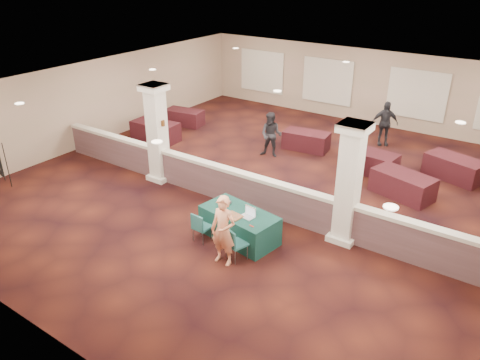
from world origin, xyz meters
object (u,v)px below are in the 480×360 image
Objects in this scene: far_table_front_center at (370,162)px; attendee_c at (385,123)px; far_table_back_left at (184,117)px; attendee_d at (350,140)px; conf_chair_side at (200,225)px; attendee_a at (271,135)px; conf_chair_main at (234,242)px; attendee_b at (349,157)px; far_table_back_right at (454,168)px; far_table_front_right at (403,185)px; far_table_back_center at (306,141)px; near_table at (239,225)px; woman at (223,231)px; far_table_front_left at (156,131)px.

far_table_front_center is 1.03× the size of attendee_c.
attendee_d is at bearing 2.28° from far_table_back_left.
attendee_a is at bearing 106.94° from conf_chair_side.
attendee_b reaches higher than conf_chair_main.
attendee_a is 1.05× the size of attendee_b.
far_table_back_right is (4.51, 7.80, -0.11)m from conf_chair_side.
far_table_back_left is 11.04m from far_table_back_right.
attendee_d reaches higher than far_table_front_center.
far_table_back_left is (-8.50, 0.20, -0.03)m from far_table_front_center.
conf_chair_main is 0.55× the size of attendee_b.
conf_chair_side is 0.45× the size of far_table_back_right.
far_table_front_right is 4.42m from attendee_c.
far_table_back_center is at bearing 98.71° from conf_chair_side.
near_table is at bearing -40.60° from far_table_back_left.
far_table_back_center is (-1.94, 7.51, -0.17)m from conf_chair_main.
near_table is at bearing -80.97° from attendee_a.
woman is 6.12m from attendee_b.
conf_chair_side is 7.39m from far_table_back_center.
far_table_front_right is at bearing -114.29° from far_table_back_right.
conf_chair_side is 5.94m from attendee_b.
woman reaches higher than far_table_back_right.
far_table_front_left is at bearing -179.67° from attendee_a.
woman is 9.86m from attendee_c.
attendee_c is at bearing 35.44° from attendee_a.
attendee_a is (-2.23, 5.26, 0.44)m from near_table.
far_table_back_right is (10.68, 3.03, -0.01)m from far_table_front_left.
near_table is at bearing -119.64° from far_table_front_right.
woman is at bearing -97.78° from far_table_front_center.
attendee_d is (-0.00, 7.59, -0.10)m from woman.
far_table_back_right is (3.32, 7.96, -0.15)m from conf_chair_main.
far_table_front_center is at bearing -1.35° from far_table_back_left.
conf_chair_main reaches higher than conf_chair_side.
far_table_front_right is at bearing -93.61° from attendee_c.
conf_chair_main is 0.46× the size of far_table_front_left.
far_table_front_right is 4.61m from far_table_back_center.
far_table_back_left is at bearing 167.26° from attendee_c.
near_table is 1.03m from conf_chair_side.
far_table_front_right is (1.49, -1.16, 0.01)m from far_table_front_center.
near_table is 1.15× the size of woman.
near_table is at bearing -54.87° from attendee_b.
conf_chair_side is 7.00m from far_table_front_center.
near_table is 8.02m from far_table_front_left.
attendee_a reaches higher than far_table_back_right.
far_table_front_center is at bearing 87.09° from near_table.
attendee_d is (0.29, 6.50, 0.40)m from near_table.
conf_chair_side reaches higher than far_table_back_right.
conf_chair_main is at bearing -111.99° from far_table_front_right.
near_table is 1.13× the size of far_table_front_center.
attendee_b is at bearing -118.63° from attendee_c.
far_table_front_right is at bearing -23.02° from far_table_back_center.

